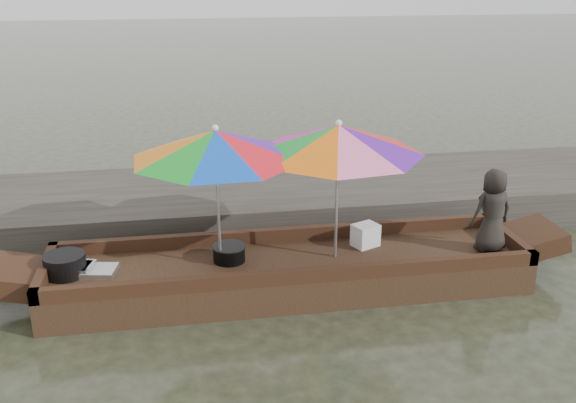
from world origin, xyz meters
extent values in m
plane|color=black|center=(0.00, 0.00, 0.00)|extent=(80.00, 80.00, 0.00)
cube|color=#2D2B26|center=(0.00, 2.20, 0.25)|extent=(22.00, 2.20, 0.50)
cube|color=black|center=(0.00, 0.00, 0.17)|extent=(5.25, 1.20, 0.35)
cylinder|color=black|center=(-2.38, 0.04, 0.46)|extent=(0.43, 0.43, 0.23)
cube|color=silver|center=(-2.33, 0.09, 0.39)|extent=(0.51, 0.42, 0.09)
cube|color=silver|center=(-2.08, 0.02, 0.38)|extent=(0.50, 0.39, 0.06)
cylinder|color=black|center=(-0.66, 0.09, 0.43)|extent=(0.35, 0.35, 0.16)
cube|color=silver|center=(0.93, 0.23, 0.48)|extent=(0.34, 0.31, 0.26)
imported|color=black|center=(2.28, -0.13, 0.84)|extent=(0.51, 0.36, 0.97)
camera|label=1|loc=(-1.11, -6.32, 3.40)|focal=40.00mm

